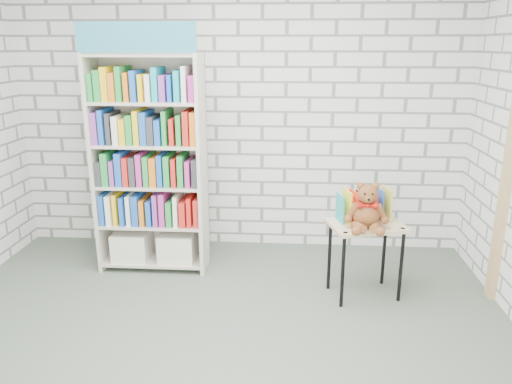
{
  "coord_description": "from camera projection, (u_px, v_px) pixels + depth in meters",
  "views": [
    {
      "loc": [
        0.53,
        -2.97,
        2.05
      ],
      "look_at": [
        0.25,
        0.95,
        0.88
      ],
      "focal_mm": 35.0,
      "sensor_mm": 36.0,
      "label": 1
    }
  ],
  "objects": [
    {
      "name": "display_table",
      "position": [
        366.0,
        234.0,
        4.09
      ],
      "size": [
        0.68,
        0.55,
        0.64
      ],
      "color": "tan",
      "rests_on": "ground"
    },
    {
      "name": "ground",
      "position": [
        211.0,
        352.0,
        3.45
      ],
      "size": [
        4.5,
        4.5,
        0.0
      ],
      "primitive_type": "plane",
      "color": "#4A5649",
      "rests_on": "ground"
    },
    {
      "name": "room_shell",
      "position": [
        203.0,
        90.0,
        2.95
      ],
      "size": [
        4.52,
        4.02,
        2.81
      ],
      "color": "silver",
      "rests_on": "ground"
    },
    {
      "name": "door_trim",
      "position": [
        507.0,
        176.0,
        3.91
      ],
      "size": [
        0.05,
        0.12,
        2.1
      ],
      "primitive_type": "cube",
      "color": "tan",
      "rests_on": "ground"
    },
    {
      "name": "teddy_bear",
      "position": [
        367.0,
        211.0,
        3.93
      ],
      "size": [
        0.35,
        0.32,
        0.37
      ],
      "color": "brown",
      "rests_on": "display_table"
    },
    {
      "name": "table_books",
      "position": [
        363.0,
        206.0,
        4.12
      ],
      "size": [
        0.45,
        0.28,
        0.25
      ],
      "color": "teal",
      "rests_on": "display_table"
    },
    {
      "name": "bookshelf",
      "position": [
        150.0,
        163.0,
        4.51
      ],
      "size": [
        0.99,
        0.38,
        2.22
      ],
      "color": "beige",
      "rests_on": "ground"
    }
  ]
}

